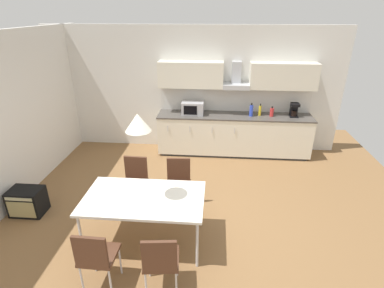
{
  "coord_description": "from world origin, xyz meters",
  "views": [
    {
      "loc": [
        0.56,
        -3.9,
        3.06
      ],
      "look_at": [
        0.18,
        0.66,
        1.0
      ],
      "focal_mm": 28.0,
      "sensor_mm": 36.0,
      "label": 1
    }
  ],
  "objects_px": {
    "chair_far_right": "(178,180)",
    "guitar_amp": "(27,201)",
    "coffee_maker": "(294,110)",
    "pendant_lamp": "(138,122)",
    "bottle_blue": "(251,111)",
    "chair_near_right": "(161,259)",
    "bottle_yellow": "(260,111)",
    "dining_table": "(144,200)",
    "bottle_red": "(272,112)",
    "microwave": "(193,108)",
    "chair_near_left": "(96,255)",
    "chair_far_left": "(135,178)"
  },
  "relations": [
    {
      "from": "bottle_blue",
      "to": "bottle_yellow",
      "type": "bearing_deg",
      "value": 15.57
    },
    {
      "from": "coffee_maker",
      "to": "chair_far_left",
      "type": "height_order",
      "value": "coffee_maker"
    },
    {
      "from": "coffee_maker",
      "to": "pendant_lamp",
      "type": "height_order",
      "value": "pendant_lamp"
    },
    {
      "from": "microwave",
      "to": "chair_far_right",
      "type": "xyz_separation_m",
      "value": [
        -0.06,
        -2.19,
        -0.53
      ]
    },
    {
      "from": "dining_table",
      "to": "chair_near_right",
      "type": "distance_m",
      "value": 0.95
    },
    {
      "from": "chair_far_left",
      "to": "pendant_lamp",
      "type": "height_order",
      "value": "pendant_lamp"
    },
    {
      "from": "bottle_blue",
      "to": "bottle_yellow",
      "type": "xyz_separation_m",
      "value": [
        0.19,
        0.05,
        -0.01
      ]
    },
    {
      "from": "bottle_red",
      "to": "chair_far_right",
      "type": "bearing_deg",
      "value": -129.35
    },
    {
      "from": "bottle_blue",
      "to": "guitar_amp",
      "type": "xyz_separation_m",
      "value": [
        -3.77,
        -2.53,
        -0.83
      ]
    },
    {
      "from": "microwave",
      "to": "chair_near_left",
      "type": "relative_size",
      "value": 0.55
    },
    {
      "from": "dining_table",
      "to": "chair_near_right",
      "type": "xyz_separation_m",
      "value": [
        0.37,
        -0.85,
        -0.18
      ]
    },
    {
      "from": "bottle_blue",
      "to": "chair_near_right",
      "type": "height_order",
      "value": "bottle_blue"
    },
    {
      "from": "bottle_yellow",
      "to": "coffee_maker",
      "type": "bearing_deg",
      "value": 0.73
    },
    {
      "from": "bottle_red",
      "to": "chair_near_right",
      "type": "relative_size",
      "value": 0.25
    },
    {
      "from": "microwave",
      "to": "guitar_amp",
      "type": "bearing_deg",
      "value": -134.12
    },
    {
      "from": "bottle_blue",
      "to": "chair_near_left",
      "type": "distance_m",
      "value": 4.41
    },
    {
      "from": "bottle_yellow",
      "to": "dining_table",
      "type": "relative_size",
      "value": 0.17
    },
    {
      "from": "bottle_red",
      "to": "guitar_amp",
      "type": "xyz_separation_m",
      "value": [
        -4.22,
        -2.55,
        -0.8
      ]
    },
    {
      "from": "bottle_yellow",
      "to": "chair_far_left",
      "type": "bearing_deg",
      "value": -135.62
    },
    {
      "from": "coffee_maker",
      "to": "chair_near_left",
      "type": "height_order",
      "value": "coffee_maker"
    },
    {
      "from": "coffee_maker",
      "to": "chair_near_right",
      "type": "height_order",
      "value": "coffee_maker"
    },
    {
      "from": "guitar_amp",
      "to": "bottle_red",
      "type": "bearing_deg",
      "value": 31.18
    },
    {
      "from": "bottle_red",
      "to": "chair_far_left",
      "type": "xyz_separation_m",
      "value": [
        -2.51,
        -2.18,
        -0.49
      ]
    },
    {
      "from": "coffee_maker",
      "to": "chair_far_left",
      "type": "distance_m",
      "value": 3.76
    },
    {
      "from": "dining_table",
      "to": "guitar_amp",
      "type": "distance_m",
      "value": 2.18
    },
    {
      "from": "dining_table",
      "to": "chair_far_right",
      "type": "bearing_deg",
      "value": 67.04
    },
    {
      "from": "bottle_yellow",
      "to": "chair_far_left",
      "type": "height_order",
      "value": "bottle_yellow"
    },
    {
      "from": "coffee_maker",
      "to": "guitar_amp",
      "type": "height_order",
      "value": "coffee_maker"
    },
    {
      "from": "bottle_blue",
      "to": "microwave",
      "type": "bearing_deg",
      "value": 178.35
    },
    {
      "from": "coffee_maker",
      "to": "bottle_yellow",
      "type": "distance_m",
      "value": 0.73
    },
    {
      "from": "bottle_yellow",
      "to": "chair_near_right",
      "type": "relative_size",
      "value": 0.31
    },
    {
      "from": "bottle_yellow",
      "to": "chair_near_left",
      "type": "distance_m",
      "value": 4.55
    },
    {
      "from": "chair_far_right",
      "to": "pendant_lamp",
      "type": "height_order",
      "value": "pendant_lamp"
    },
    {
      "from": "guitar_amp",
      "to": "pendant_lamp",
      "type": "xyz_separation_m",
      "value": [
        2.07,
        -0.48,
        1.6
      ]
    },
    {
      "from": "coffee_maker",
      "to": "chair_near_left",
      "type": "xyz_separation_m",
      "value": [
        -3.0,
        -3.92,
        -0.54
      ]
    },
    {
      "from": "bottle_yellow",
      "to": "chair_far_right",
      "type": "bearing_deg",
      "value": -124.77
    },
    {
      "from": "microwave",
      "to": "chair_near_left",
      "type": "xyz_separation_m",
      "value": [
        -0.79,
        -3.9,
        -0.53
      ]
    },
    {
      "from": "bottle_red",
      "to": "pendant_lamp",
      "type": "relative_size",
      "value": 0.69
    },
    {
      "from": "coffee_maker",
      "to": "bottle_yellow",
      "type": "bearing_deg",
      "value": -179.27
    },
    {
      "from": "chair_far_left",
      "to": "pendant_lamp",
      "type": "distance_m",
      "value": 1.59
    },
    {
      "from": "microwave",
      "to": "chair_near_right",
      "type": "xyz_separation_m",
      "value": [
        -0.04,
        -3.9,
        -0.53
      ]
    },
    {
      "from": "microwave",
      "to": "pendant_lamp",
      "type": "bearing_deg",
      "value": -97.81
    },
    {
      "from": "coffee_maker",
      "to": "chair_near_right",
      "type": "distance_m",
      "value": 4.56
    },
    {
      "from": "microwave",
      "to": "pendant_lamp",
      "type": "xyz_separation_m",
      "value": [
        -0.42,
        -3.04,
        0.76
      ]
    },
    {
      "from": "bottle_red",
      "to": "chair_far_right",
      "type": "relative_size",
      "value": 0.25
    },
    {
      "from": "chair_far_right",
      "to": "guitar_amp",
      "type": "bearing_deg",
      "value": -171.33
    },
    {
      "from": "chair_far_left",
      "to": "chair_near_left",
      "type": "bearing_deg",
      "value": -90.2
    },
    {
      "from": "bottle_yellow",
      "to": "chair_near_left",
      "type": "height_order",
      "value": "bottle_yellow"
    },
    {
      "from": "guitar_amp",
      "to": "chair_far_left",
      "type": "bearing_deg",
      "value": 12.25
    },
    {
      "from": "chair_far_right",
      "to": "bottle_blue",
      "type": "bearing_deg",
      "value": 58.14
    }
  ]
}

